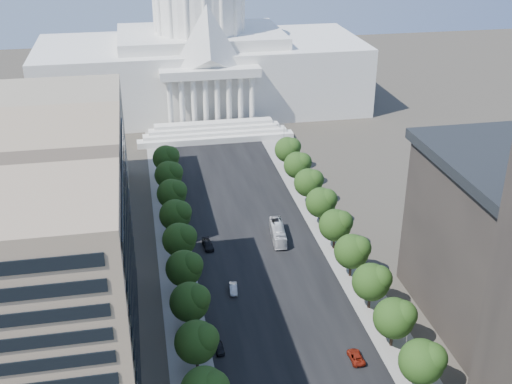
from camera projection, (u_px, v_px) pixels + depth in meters
road_asphalt at (245, 220)px, 163.85m from camera, size 30.00×260.00×0.01m
sidewalk_left at (171, 226)px, 160.64m from camera, size 8.00×260.00×0.02m
sidewalk_right at (317, 213)px, 167.06m from camera, size 8.00×260.00×0.02m
capitol at (201, 55)px, 239.33m from camera, size 120.00×56.00×73.00m
office_block_left at (6, 273)px, 104.57m from camera, size 40.00×52.00×40.00m
office_block_left_far at (46, 164)px, 158.14m from camera, size 38.00×52.00×30.00m
tree_l_c at (198, 341)px, 110.05m from camera, size 7.79×7.60×9.97m
tree_l_d at (191, 301)px, 120.69m from camera, size 7.79×7.60×9.97m
tree_l_e at (186, 267)px, 131.32m from camera, size 7.79×7.60×9.97m
tree_l_f at (181, 239)px, 141.96m from camera, size 7.79×7.60×9.97m
tree_l_g at (177, 214)px, 152.59m from camera, size 7.79×7.60×9.97m
tree_l_h at (173, 193)px, 163.23m from camera, size 7.79×7.60×9.97m
tree_l_i at (170, 174)px, 173.87m from camera, size 7.79×7.60×9.97m
tree_l_j at (167, 158)px, 184.50m from camera, size 7.79×7.60×9.97m
tree_r_b at (424, 361)px, 105.50m from camera, size 7.79×7.60×9.97m
tree_r_c at (396, 317)px, 116.14m from camera, size 7.79×7.60×9.97m
tree_r_d at (373, 281)px, 126.77m from camera, size 7.79×7.60×9.97m
tree_r_e at (353, 251)px, 137.41m from camera, size 7.79×7.60×9.97m
tree_r_f at (337, 224)px, 148.04m from camera, size 7.79×7.60×9.97m
tree_r_g at (322, 202)px, 158.68m from camera, size 7.79×7.60×9.97m
tree_r_h at (310, 182)px, 169.32m from camera, size 7.79×7.60×9.97m
tree_r_i at (298, 164)px, 179.95m from camera, size 7.79×7.60×9.97m
tree_r_j at (289, 149)px, 190.59m from camera, size 7.79×7.60×9.97m
streetlight_b at (406, 322)px, 115.96m from camera, size 2.61×0.44×9.00m
streetlight_c at (360, 252)px, 138.12m from camera, size 2.61×0.44×9.00m
streetlight_d at (327, 201)px, 160.27m from camera, size 2.61×0.44×9.00m
streetlight_e at (302, 163)px, 182.43m from camera, size 2.61×0.44×9.00m
streetlight_f at (282, 133)px, 204.59m from camera, size 2.61×0.44×9.00m
car_dark_a at (219, 348)px, 117.29m from camera, size 1.64×3.90×1.32m
car_silver at (233, 289)px, 134.42m from camera, size 1.99×4.61×1.47m
car_red at (356, 357)px, 115.06m from camera, size 2.32×4.94×1.37m
car_dark_b at (208, 245)px, 150.76m from camera, size 2.64×5.47×1.53m
city_bus at (278, 233)px, 154.26m from camera, size 4.06×12.46×3.41m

